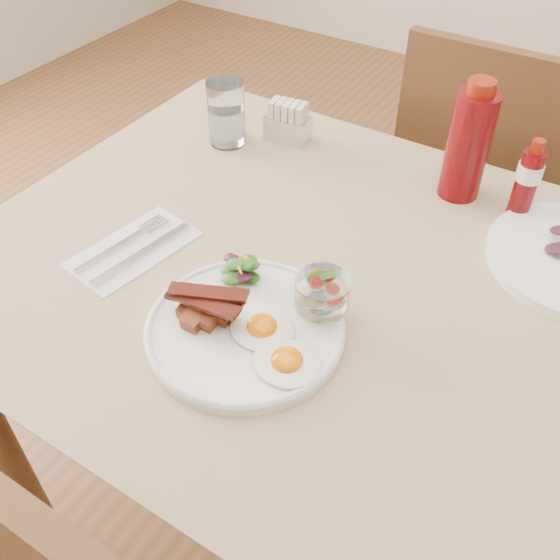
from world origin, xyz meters
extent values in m
plane|color=brown|center=(0.00, 0.00, 0.00)|extent=(5.00, 5.00, 0.00)
cylinder|color=#55391A|center=(-0.59, 0.36, 0.35)|extent=(0.06, 0.06, 0.71)
cube|color=#55391A|center=(0.00, 0.00, 0.73)|extent=(1.30, 0.85, 0.04)
cube|color=tan|center=(0.00, 0.00, 0.75)|extent=(1.33, 0.88, 0.00)
cylinder|color=#55391A|center=(-0.18, 0.57, 0.23)|extent=(0.04, 0.04, 0.45)
cylinder|color=#55391A|center=(0.18, 0.57, 0.23)|extent=(0.04, 0.04, 0.45)
cylinder|color=#55391A|center=(-0.18, 0.93, 0.23)|extent=(0.04, 0.04, 0.45)
cylinder|color=#55391A|center=(0.18, 0.93, 0.23)|extent=(0.04, 0.04, 0.45)
cube|color=#55391A|center=(0.00, 0.75, 0.47)|extent=(0.42, 0.42, 0.03)
cube|color=#55391A|center=(0.00, 0.55, 0.70)|extent=(0.42, 0.03, 0.46)
cylinder|color=white|center=(-0.13, -0.17, 0.76)|extent=(0.28, 0.28, 0.02)
ellipsoid|color=white|center=(-0.04, -0.20, 0.77)|extent=(0.10, 0.09, 0.01)
ellipsoid|color=orange|center=(-0.04, -0.20, 0.78)|extent=(0.04, 0.04, 0.03)
ellipsoid|color=white|center=(-0.10, -0.16, 0.77)|extent=(0.10, 0.09, 0.01)
ellipsoid|color=orange|center=(-0.10, -0.16, 0.78)|extent=(0.04, 0.04, 0.03)
cube|color=maroon|center=(-0.19, -0.18, 0.78)|extent=(0.03, 0.03, 0.02)
cube|color=maroon|center=(-0.17, -0.20, 0.78)|extent=(0.03, 0.03, 0.03)
cube|color=maroon|center=(-0.20, -0.20, 0.78)|extent=(0.03, 0.03, 0.02)
cube|color=maroon|center=(-0.16, -0.18, 0.78)|extent=(0.03, 0.03, 0.02)
cube|color=maroon|center=(-0.18, -0.21, 0.78)|extent=(0.03, 0.03, 0.03)
cube|color=maroon|center=(-0.20, -0.17, 0.78)|extent=(0.03, 0.03, 0.02)
cube|color=maroon|center=(-0.17, -0.18, 0.80)|extent=(0.03, 0.03, 0.02)
cube|color=maroon|center=(-0.19, -0.19, 0.80)|extent=(0.03, 0.03, 0.02)
cube|color=#54170E|center=(-0.18, -0.18, 0.80)|extent=(0.12, 0.05, 0.01)
cube|color=#54170E|center=(-0.18, -0.19, 0.81)|extent=(0.11, 0.03, 0.01)
cube|color=#54170E|center=(-0.18, -0.18, 0.81)|extent=(0.11, 0.06, 0.01)
ellipsoid|color=#1D5416|center=(-0.19, -0.09, 0.77)|extent=(0.04, 0.04, 0.01)
ellipsoid|color=#1D5416|center=(-0.17, -0.09, 0.78)|extent=(0.04, 0.03, 0.01)
ellipsoid|color=#34101E|center=(-0.20, -0.07, 0.78)|extent=(0.04, 0.03, 0.01)
ellipsoid|color=#1D5416|center=(-0.19, -0.11, 0.78)|extent=(0.04, 0.04, 0.01)
ellipsoid|color=#1D5416|center=(-0.20, -0.10, 0.78)|extent=(0.04, 0.03, 0.01)
ellipsoid|color=#34101E|center=(-0.17, -0.10, 0.79)|extent=(0.03, 0.03, 0.01)
ellipsoid|color=#1D5416|center=(-0.19, -0.07, 0.79)|extent=(0.04, 0.03, 0.01)
ellipsoid|color=#1D5416|center=(-0.17, -0.08, 0.79)|extent=(0.04, 0.03, 0.01)
ellipsoid|color=#34101E|center=(-0.21, -0.08, 0.80)|extent=(0.03, 0.03, 0.01)
ellipsoid|color=#1D5416|center=(-0.19, -0.10, 0.80)|extent=(0.04, 0.03, 0.01)
ellipsoid|color=#1D5416|center=(-0.18, -0.09, 0.80)|extent=(0.03, 0.03, 0.01)
cylinder|color=orange|center=(-0.18, -0.09, 0.80)|extent=(0.01, 0.03, 0.01)
cylinder|color=orange|center=(-0.19, -0.08, 0.80)|extent=(0.04, 0.01, 0.01)
cylinder|color=orange|center=(-0.18, -0.10, 0.80)|extent=(0.03, 0.03, 0.01)
cylinder|color=white|center=(-0.05, -0.09, 0.77)|extent=(0.04, 0.04, 0.01)
cylinder|color=white|center=(-0.05, -0.09, 0.78)|extent=(0.02, 0.02, 0.01)
cylinder|color=white|center=(-0.05, -0.09, 0.81)|extent=(0.08, 0.08, 0.04)
cylinder|color=#FFF1B4|center=(-0.06, -0.09, 0.80)|extent=(0.02, 0.02, 0.01)
cylinder|color=#FFF1B4|center=(-0.03, -0.09, 0.81)|extent=(0.02, 0.02, 0.01)
cylinder|color=#FFF1B4|center=(-0.05, -0.08, 0.81)|extent=(0.02, 0.02, 0.01)
cylinder|color=olive|center=(-0.06, -0.09, 0.82)|extent=(0.03, 0.03, 0.01)
cone|color=red|center=(-0.03, -0.10, 0.83)|extent=(0.02, 0.02, 0.02)
cone|color=red|center=(-0.06, -0.10, 0.83)|extent=(0.02, 0.02, 0.02)
cone|color=red|center=(-0.05, -0.08, 0.83)|extent=(0.02, 0.02, 0.02)
ellipsoid|color=#347C2C|center=(-0.04, -0.09, 0.84)|extent=(0.02, 0.01, 0.00)
ellipsoid|color=#347C2C|center=(-0.04, -0.09, 0.84)|extent=(0.02, 0.01, 0.00)
ellipsoid|color=#34101E|center=(0.20, 0.22, 0.78)|extent=(0.04, 0.03, 0.01)
ellipsoid|color=#34101E|center=(0.19, 0.25, 0.79)|extent=(0.03, 0.02, 0.01)
cylinder|color=#590509|center=(0.01, 0.32, 0.85)|extent=(0.08, 0.08, 0.19)
cylinder|color=maroon|center=(0.01, 0.32, 0.96)|extent=(0.05, 0.05, 0.02)
cylinder|color=#590509|center=(0.12, 0.31, 0.81)|extent=(0.04, 0.04, 0.13)
cylinder|color=white|center=(0.12, 0.31, 0.84)|extent=(0.04, 0.04, 0.03)
cylinder|color=maroon|center=(0.12, 0.31, 0.89)|extent=(0.02, 0.02, 0.02)
cube|color=silver|center=(-0.35, 0.31, 0.78)|extent=(0.09, 0.06, 0.05)
cube|color=beige|center=(-0.38, 0.31, 0.81)|extent=(0.02, 0.04, 0.05)
cube|color=beige|center=(-0.37, 0.31, 0.81)|extent=(0.02, 0.04, 0.05)
cube|color=beige|center=(-0.35, 0.31, 0.81)|extent=(0.02, 0.04, 0.05)
cube|color=beige|center=(-0.34, 0.32, 0.81)|extent=(0.02, 0.04, 0.05)
cube|color=beige|center=(-0.32, 0.32, 0.81)|extent=(0.02, 0.04, 0.05)
cylinder|color=white|center=(-0.45, 0.24, 0.81)|extent=(0.07, 0.07, 0.13)
cylinder|color=silver|center=(-0.45, 0.24, 0.79)|extent=(0.06, 0.06, 0.07)
cube|color=white|center=(-0.38, -0.11, 0.75)|extent=(0.14, 0.22, 0.00)
cube|color=silver|center=(-0.36, -0.12, 0.76)|extent=(0.05, 0.20, 0.00)
cube|color=silver|center=(-0.41, -0.14, 0.76)|extent=(0.03, 0.13, 0.00)
cube|color=silver|center=(-0.41, -0.05, 0.76)|extent=(0.01, 0.05, 0.00)
cube|color=silver|center=(-0.40, -0.05, 0.76)|extent=(0.01, 0.05, 0.00)
cube|color=silver|center=(-0.39, -0.05, 0.76)|extent=(0.01, 0.05, 0.00)
cube|color=silver|center=(-0.38, -0.05, 0.76)|extent=(0.01, 0.05, 0.00)
camera|label=1|loc=(0.23, -0.64, 1.41)|focal=40.00mm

